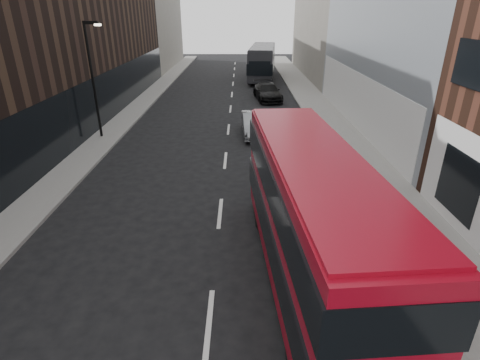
{
  "coord_description": "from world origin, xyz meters",
  "views": [
    {
      "loc": [
        0.85,
        -5.62,
        7.72
      ],
      "look_at": [
        0.84,
        5.84,
        2.5
      ],
      "focal_mm": 28.0,
      "sensor_mm": 36.0,
      "label": 1
    }
  ],
  "objects_px": {
    "red_bus": "(310,214)",
    "grey_bus": "(262,61)",
    "car_c": "(267,92)",
    "street_lamp": "(93,73)",
    "car_a": "(276,120)",
    "car_b": "(254,124)"
  },
  "relations": [
    {
      "from": "grey_bus",
      "to": "car_c",
      "type": "height_order",
      "value": "grey_bus"
    },
    {
      "from": "red_bus",
      "to": "car_a",
      "type": "height_order",
      "value": "red_bus"
    },
    {
      "from": "red_bus",
      "to": "car_b",
      "type": "bearing_deg",
      "value": 89.68
    },
    {
      "from": "red_bus",
      "to": "car_c",
      "type": "bearing_deg",
      "value": 84.43
    },
    {
      "from": "car_a",
      "to": "car_c",
      "type": "distance_m",
      "value": 9.59
    },
    {
      "from": "grey_bus",
      "to": "car_c",
      "type": "bearing_deg",
      "value": -84.67
    },
    {
      "from": "street_lamp",
      "to": "car_a",
      "type": "bearing_deg",
      "value": 9.79
    },
    {
      "from": "grey_bus",
      "to": "car_a",
      "type": "bearing_deg",
      "value": -84.42
    },
    {
      "from": "car_a",
      "to": "car_b",
      "type": "height_order",
      "value": "car_b"
    },
    {
      "from": "grey_bus",
      "to": "car_a",
      "type": "relative_size",
      "value": 3.2
    },
    {
      "from": "grey_bus",
      "to": "car_c",
      "type": "xyz_separation_m",
      "value": [
        -0.13,
        -11.77,
        -1.3
      ]
    },
    {
      "from": "street_lamp",
      "to": "grey_bus",
      "type": "bearing_deg",
      "value": 63.34
    },
    {
      "from": "street_lamp",
      "to": "car_c",
      "type": "xyz_separation_m",
      "value": [
        11.6,
        11.59,
        -3.42
      ]
    },
    {
      "from": "car_c",
      "to": "street_lamp",
      "type": "bearing_deg",
      "value": -142.29
    },
    {
      "from": "red_bus",
      "to": "car_a",
      "type": "xyz_separation_m",
      "value": [
        0.5,
        16.22,
        -1.7
      ]
    },
    {
      "from": "car_b",
      "to": "car_c",
      "type": "distance_m",
      "value": 10.95
    },
    {
      "from": "red_bus",
      "to": "street_lamp",
      "type": "bearing_deg",
      "value": 123.52
    },
    {
      "from": "street_lamp",
      "to": "car_b",
      "type": "xyz_separation_m",
      "value": [
        10.01,
        0.75,
        -3.44
      ]
    },
    {
      "from": "street_lamp",
      "to": "red_bus",
      "type": "height_order",
      "value": "street_lamp"
    },
    {
      "from": "street_lamp",
      "to": "grey_bus",
      "type": "distance_m",
      "value": 26.23
    },
    {
      "from": "red_bus",
      "to": "grey_bus",
      "type": "relative_size",
      "value": 0.87
    },
    {
      "from": "grey_bus",
      "to": "car_b",
      "type": "distance_m",
      "value": 22.72
    }
  ]
}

